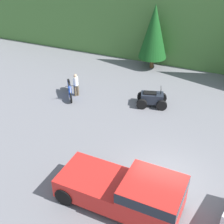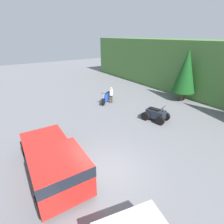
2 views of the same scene
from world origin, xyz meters
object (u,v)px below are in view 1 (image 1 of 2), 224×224
Objects in this scene: pickup_truck_red at (130,191)px; rider_person at (76,84)px; quad_atv at (152,99)px; dirt_bike at (70,90)px.

pickup_truck_red is 3.33× the size of rider_person.
pickup_truck_red is 2.44× the size of quad_atv.
pickup_truck_red is 10.27m from dirt_bike.
rider_person reaches higher than quad_atv.
quad_atv is at bearing 53.58° from rider_person.
dirt_bike is (-7.09, 7.41, -0.43)m from pickup_truck_red.
rider_person reaches higher than dirt_bike.
quad_atv is (5.50, 1.02, -0.01)m from dirt_bike.
dirt_bike is at bearing -99.29° from rider_person.
quad_atv is at bearing 65.31° from dirt_bike.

